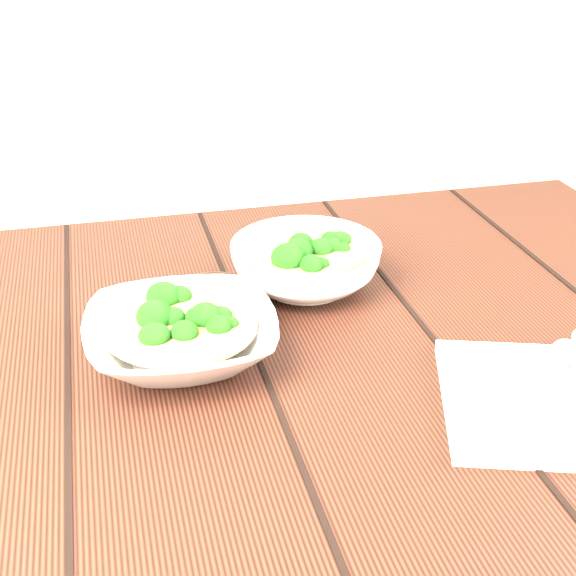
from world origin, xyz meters
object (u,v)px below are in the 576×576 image
(soup_bowl_back, at_px, (306,263))
(trivet, at_px, (213,294))
(napkin, at_px, (567,402))
(table, at_px, (270,426))
(soup_bowl_front, at_px, (181,336))

(soup_bowl_back, xyz_separation_m, trivet, (-0.12, -0.02, -0.02))
(trivet, relative_size, napkin, 0.41)
(table, bearing_deg, soup_bowl_front, -172.34)
(napkin, bearing_deg, trivet, 154.11)
(trivet, xyz_separation_m, napkin, (0.30, -0.30, -0.01))
(table, bearing_deg, napkin, -37.68)
(soup_bowl_back, relative_size, napkin, 0.96)
(table, xyz_separation_m, soup_bowl_front, (-0.10, -0.01, 0.15))
(table, bearing_deg, soup_bowl_back, 57.94)
(soup_bowl_front, bearing_deg, table, 7.66)
(soup_bowl_front, relative_size, napkin, 0.88)
(table, relative_size, trivet, 12.35)
(soup_bowl_front, distance_m, soup_bowl_back, 0.22)
(soup_bowl_back, distance_m, trivet, 0.12)
(napkin, bearing_deg, soup_bowl_back, 138.55)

